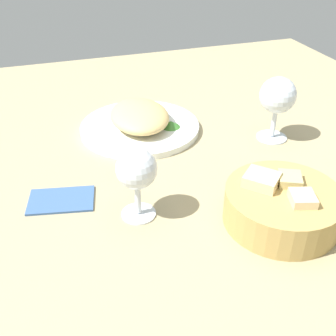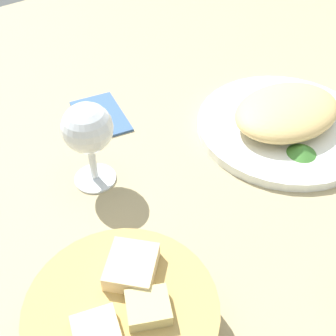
% 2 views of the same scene
% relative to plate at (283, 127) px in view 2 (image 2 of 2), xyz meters
% --- Properties ---
extents(ground_plane, '(1.40, 1.40, 0.02)m').
position_rel_plate_xyz_m(ground_plane, '(0.17, 0.02, -0.02)').
color(ground_plane, tan).
extents(plate, '(0.26, 0.26, 0.01)m').
position_rel_plate_xyz_m(plate, '(0.00, 0.00, 0.00)').
color(plate, white).
rests_on(plate, ground_plane).
extents(omelette, '(0.18, 0.13, 0.04)m').
position_rel_plate_xyz_m(omelette, '(0.00, 0.00, 0.03)').
color(omelette, tan).
rests_on(omelette, plate).
extents(lettuce_garnish, '(0.04, 0.04, 0.01)m').
position_rel_plate_xyz_m(lettuce_garnish, '(0.03, 0.06, 0.01)').
color(lettuce_garnish, '#3D7D30').
rests_on(lettuce_garnish, plate).
extents(bread_basket, '(0.18, 0.18, 0.08)m').
position_rel_plate_xyz_m(bread_basket, '(0.37, 0.13, 0.02)').
color(bread_basket, tan).
rests_on(bread_basket, ground_plane).
extents(wine_glass_near, '(0.06, 0.06, 0.12)m').
position_rel_plate_xyz_m(wine_glass_near, '(0.28, -0.08, 0.08)').
color(wine_glass_near, silver).
rests_on(wine_glass_near, ground_plane).
extents(folded_napkin, '(0.09, 0.12, 0.01)m').
position_rel_plate_xyz_m(folded_napkin, '(0.21, -0.19, -0.00)').
color(folded_napkin, '#38598C').
rests_on(folded_napkin, ground_plane).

